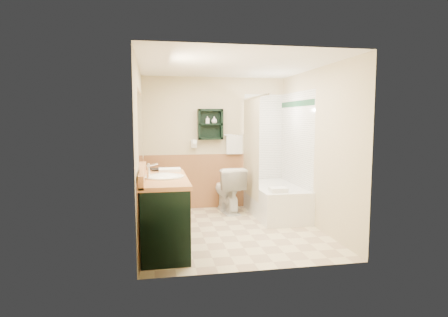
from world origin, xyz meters
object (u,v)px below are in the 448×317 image
Objects in this scene: vanity_book at (150,162)px; bathtub at (276,200)px; toilet at (228,190)px; soap_bottle_b at (214,121)px; hair_dryer at (194,144)px; wall_shelf at (210,124)px; soap_bottle_a at (207,122)px; vanity at (164,213)px.

bathtub is at bearing 3.02° from vanity_book.
soap_bottle_b is at bearing -61.74° from toilet.
hair_dryer is 0.56m from soap_bottle_b.
wall_shelf is 4.10× the size of soap_bottle_a.
wall_shelf is at bearing 175.87° from soap_bottle_b.
vanity_book is at bearing -127.39° from soap_bottle_a.
toilet is (0.27, -0.29, -1.15)m from wall_shelf.
soap_bottle_b is at bearing 144.34° from bathtub.
toilet is at bearing 23.96° from vanity_book.
wall_shelf is at bearing 37.46° from vanity_book.
vanity_book reaches higher than bathtub.
bathtub is 1.84× the size of toilet.
vanity_book is at bearing 31.42° from toilet.
wall_shelf reaches higher than bathtub.
toilet is at bearing -55.38° from soap_bottle_b.
vanity_book is 1.75m from soap_bottle_a.
vanity_book is (-0.17, 0.65, 0.58)m from vanity.
vanity_book is (-0.76, -1.35, -0.17)m from hair_dryer.
wall_shelf reaches higher than hair_dryer.
vanity is at bearing -116.06° from soap_bottle_b.
toilet is 1.26m from soap_bottle_b.
vanity_book is 1.83m from soap_bottle_b.
vanity is 2.48m from soap_bottle_b.
toilet is at bearing -47.54° from wall_shelf.
soap_bottle_a is (0.84, 1.97, 1.14)m from vanity.
vanity reaches higher than bathtub.
hair_dryer is 1.56m from vanity_book.
vanity is at bearing -146.19° from bathtub.
hair_dryer is at bearing 175.24° from wall_shelf.
soap_bottle_b is at bearing -4.64° from hair_dryer.
bathtub is at bearing 33.81° from vanity.
vanity is 2.43m from soap_bottle_a.
hair_dryer is at bearing -35.59° from toilet.
vanity is 10.78× the size of soap_bottle_a.
hair_dryer is at bearing 46.75° from vanity_book.
hair_dryer is 1.01× the size of vanity_book.
wall_shelf reaches higher than vanity_book.
wall_shelf is 0.46m from hair_dryer.
soap_bottle_b is (-0.20, 0.29, 1.21)m from toilet.
soap_bottle_a is at bearing -48.19° from toilet.
wall_shelf reaches higher than soap_bottle_a.
bathtub is 2.31m from vanity_book.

